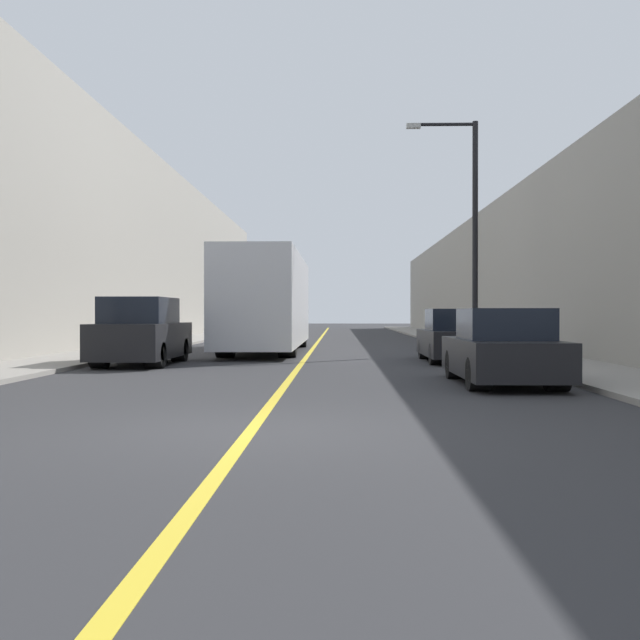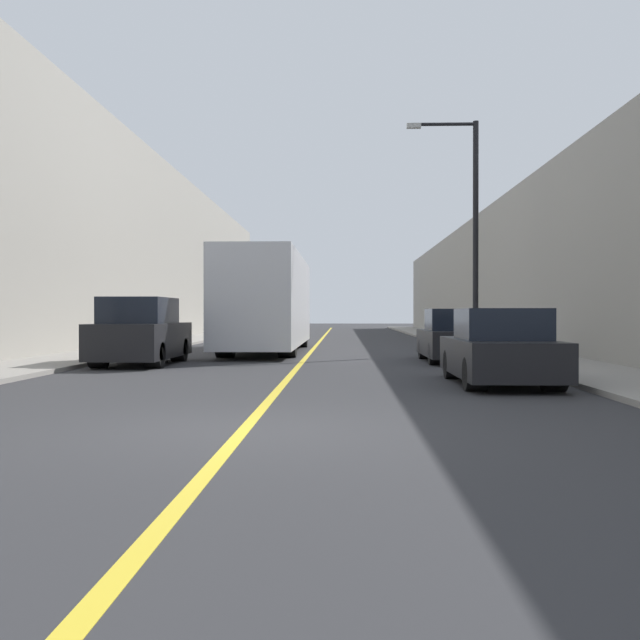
% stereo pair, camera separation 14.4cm
% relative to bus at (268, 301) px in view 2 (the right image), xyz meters
% --- Properties ---
extents(ground_plane, '(200.00, 200.00, 0.00)m').
position_rel_bus_xyz_m(ground_plane, '(1.59, -18.72, -1.87)').
color(ground_plane, '#2D2D30').
extents(sidewalk_left, '(2.61, 72.00, 0.11)m').
position_rel_bus_xyz_m(sidewalk_left, '(-5.31, 11.28, -1.82)').
color(sidewalk_left, gray).
rests_on(sidewalk_left, ground).
extents(sidewalk_right, '(2.61, 72.00, 0.11)m').
position_rel_bus_xyz_m(sidewalk_right, '(8.49, 11.28, -1.82)').
color(sidewalk_right, gray).
rests_on(sidewalk_right, ground).
extents(building_row_left, '(4.00, 72.00, 9.53)m').
position_rel_bus_xyz_m(building_row_left, '(-8.61, 11.28, 2.89)').
color(building_row_left, gray).
rests_on(building_row_left, ground).
extents(building_row_right, '(4.00, 72.00, 6.62)m').
position_rel_bus_xyz_m(building_row_right, '(11.80, 11.28, 1.44)').
color(building_row_right, gray).
rests_on(building_row_right, ground).
extents(road_center_line, '(0.16, 72.00, 0.01)m').
position_rel_bus_xyz_m(road_center_line, '(1.59, 11.28, -1.87)').
color(road_center_line, gold).
rests_on(road_center_line, ground).
extents(bus, '(2.56, 11.96, 3.51)m').
position_rel_bus_xyz_m(bus, '(0.00, 0.00, 0.00)').
color(bus, silver).
rests_on(bus, ground).
extents(parked_suv_left, '(1.88, 4.57, 1.85)m').
position_rel_bus_xyz_m(parked_suv_left, '(-2.80, -7.16, -1.01)').
color(parked_suv_left, black).
rests_on(parked_suv_left, ground).
extents(car_right_near, '(1.80, 4.24, 1.51)m').
position_rel_bus_xyz_m(car_right_near, '(5.89, -12.76, -1.19)').
color(car_right_near, black).
rests_on(car_right_near, ground).
extents(car_right_mid, '(1.76, 4.35, 1.55)m').
position_rel_bus_xyz_m(car_right_mid, '(6.03, -5.69, -1.18)').
color(car_right_mid, black).
rests_on(car_right_mid, ground).
extents(street_lamp_right, '(2.54, 0.24, 8.13)m').
position_rel_bus_xyz_m(street_lamp_right, '(7.29, -0.93, 2.83)').
color(street_lamp_right, black).
rests_on(street_lamp_right, sidewalk_right).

